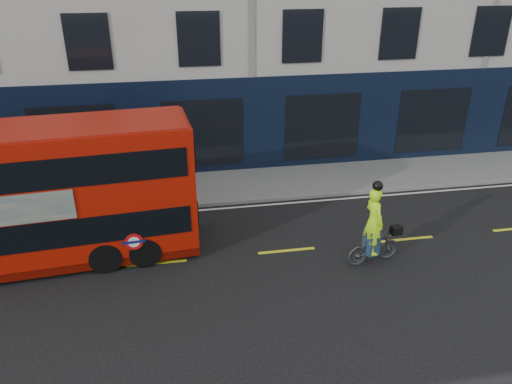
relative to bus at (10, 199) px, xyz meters
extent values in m
plane|color=black|center=(7.88, -2.20, -2.14)|extent=(120.00, 120.00, 0.00)
cube|color=gray|center=(7.88, 4.30, -2.08)|extent=(60.00, 3.00, 0.12)
cube|color=slate|center=(7.88, 2.80, -2.07)|extent=(60.00, 0.12, 0.13)
cube|color=black|center=(7.88, 5.78, -0.14)|extent=(50.00, 0.08, 4.00)
cube|color=silver|center=(7.88, 2.50, -2.14)|extent=(58.00, 0.10, 0.01)
cube|color=#A91306|center=(-0.04, 0.00, 0.13)|extent=(10.45, 3.18, 3.70)
cube|color=#540903|center=(-0.04, 0.00, -1.86)|extent=(10.45, 3.14, 0.28)
cube|color=black|center=(-0.04, 0.00, -0.69)|extent=(10.04, 3.19, 0.84)
cube|color=black|center=(-0.04, 0.00, 1.09)|extent=(10.04, 3.19, 0.84)
cube|color=black|center=(5.11, 0.43, -0.69)|extent=(0.21, 2.10, 0.84)
cube|color=black|center=(5.11, 0.43, 1.09)|extent=(0.21, 2.10, 0.84)
cylinder|color=red|center=(3.32, -0.93, -1.20)|extent=(0.52, 0.06, 0.52)
cylinder|color=white|center=(3.32, -0.93, -1.20)|extent=(0.34, 0.05, 0.34)
cube|color=#0C1459|center=(3.32, -0.94, -1.20)|extent=(0.65, 0.07, 0.08)
cylinder|color=black|center=(3.50, 0.29, -1.67)|extent=(1.13, 2.46, 0.94)
cylinder|color=black|center=(2.38, 0.20, -1.67)|extent=(1.13, 2.46, 0.94)
imported|color=#404345|center=(10.27, -1.76, -1.62)|extent=(1.78, 0.79, 1.03)
imported|color=#A7EF13|center=(10.16, -1.78, -0.72)|extent=(0.62, 0.83, 2.05)
cube|color=black|center=(10.98, -1.63, -1.19)|extent=(0.36, 0.30, 0.25)
cube|color=navy|center=(10.16, -1.78, -1.40)|extent=(0.42, 0.49, 0.80)
sphere|color=black|center=(10.16, -1.78, 0.40)|extent=(0.30, 0.30, 0.30)
camera|label=1|loc=(4.63, -13.59, 6.21)|focal=35.00mm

